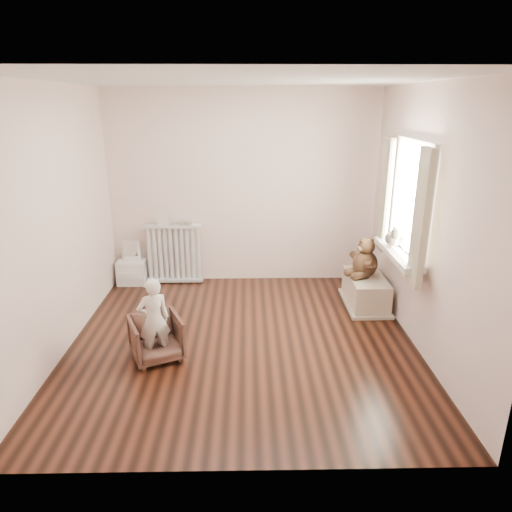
{
  "coord_description": "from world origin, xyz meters",
  "views": [
    {
      "loc": [
        0.06,
        -4.3,
        2.43
      ],
      "look_at": [
        0.15,
        0.45,
        0.8
      ],
      "focal_mm": 32.0,
      "sensor_mm": 36.0,
      "label": 1
    }
  ],
  "objects_px": {
    "toy_vanity": "(132,265)",
    "armchair": "(156,338)",
    "child": "(154,320)",
    "teddy_bear": "(366,253)",
    "toy_bench": "(366,290)",
    "plush_cat": "(393,238)",
    "radiator": "(174,256)"
  },
  "relations": [
    {
      "from": "child",
      "to": "plush_cat",
      "type": "height_order",
      "value": "plush_cat"
    },
    {
      "from": "plush_cat",
      "to": "teddy_bear",
      "type": "bearing_deg",
      "value": 112.67
    },
    {
      "from": "toy_vanity",
      "to": "plush_cat",
      "type": "xyz_separation_m",
      "value": [
        3.21,
        -1.19,
        0.72
      ]
    },
    {
      "from": "toy_vanity",
      "to": "armchair",
      "type": "height_order",
      "value": "toy_vanity"
    },
    {
      "from": "armchair",
      "to": "teddy_bear",
      "type": "height_order",
      "value": "teddy_bear"
    },
    {
      "from": "toy_vanity",
      "to": "armchair",
      "type": "distance_m",
      "value": 2.09
    },
    {
      "from": "armchair",
      "to": "toy_bench",
      "type": "relative_size",
      "value": 0.6
    },
    {
      "from": "armchair",
      "to": "toy_bench",
      "type": "height_order",
      "value": "armchair"
    },
    {
      "from": "toy_bench",
      "to": "child",
      "type": "bearing_deg",
      "value": -152.14
    },
    {
      "from": "teddy_bear",
      "to": "radiator",
      "type": "bearing_deg",
      "value": 141.13
    },
    {
      "from": "radiator",
      "to": "plush_cat",
      "type": "bearing_deg",
      "value": -24.94
    },
    {
      "from": "toy_bench",
      "to": "plush_cat",
      "type": "height_order",
      "value": "plush_cat"
    },
    {
      "from": "plush_cat",
      "to": "toy_bench",
      "type": "bearing_deg",
      "value": 110.34
    },
    {
      "from": "toy_vanity",
      "to": "toy_bench",
      "type": "xyz_separation_m",
      "value": [
        3.07,
        -0.77,
        -0.08
      ]
    },
    {
      "from": "plush_cat",
      "to": "armchair",
      "type": "bearing_deg",
      "value": -160.81
    },
    {
      "from": "child",
      "to": "toy_bench",
      "type": "relative_size",
      "value": 1.05
    },
    {
      "from": "toy_bench",
      "to": "armchair",
      "type": "bearing_deg",
      "value": -153.1
    },
    {
      "from": "radiator",
      "to": "teddy_bear",
      "type": "height_order",
      "value": "teddy_bear"
    },
    {
      "from": "teddy_bear",
      "to": "toy_bench",
      "type": "bearing_deg",
      "value": -60.12
    },
    {
      "from": "toy_vanity",
      "to": "radiator",
      "type": "bearing_deg",
      "value": 2.92
    },
    {
      "from": "armchair",
      "to": "plush_cat",
      "type": "bearing_deg",
      "value": -7.32
    },
    {
      "from": "child",
      "to": "teddy_bear",
      "type": "distance_m",
      "value": 2.67
    },
    {
      "from": "armchair",
      "to": "plush_cat",
      "type": "xyz_separation_m",
      "value": [
        2.5,
        0.78,
        0.78
      ]
    },
    {
      "from": "child",
      "to": "toy_bench",
      "type": "bearing_deg",
      "value": -176.75
    },
    {
      "from": "toy_vanity",
      "to": "toy_bench",
      "type": "bearing_deg",
      "value": -14.07
    },
    {
      "from": "child",
      "to": "plush_cat",
      "type": "relative_size",
      "value": 2.9
    },
    {
      "from": "toy_vanity",
      "to": "plush_cat",
      "type": "relative_size",
      "value": 2.06
    },
    {
      "from": "armchair",
      "to": "toy_bench",
      "type": "distance_m",
      "value": 2.65
    },
    {
      "from": "radiator",
      "to": "armchair",
      "type": "distance_m",
      "value": 2.01
    },
    {
      "from": "armchair",
      "to": "radiator",
      "type": "bearing_deg",
      "value": 68.83
    },
    {
      "from": "toy_vanity",
      "to": "armchair",
      "type": "relative_size",
      "value": 1.25
    },
    {
      "from": "child",
      "to": "plush_cat",
      "type": "bearing_deg",
      "value": 173.71
    }
  ]
}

